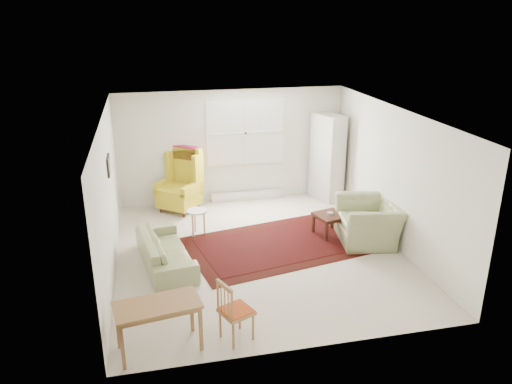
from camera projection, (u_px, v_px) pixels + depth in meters
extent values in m
cube|color=beige|center=(260.00, 252.00, 8.94)|extent=(5.00, 5.50, 0.01)
cube|color=white|center=(260.00, 114.00, 8.08)|extent=(5.00, 5.50, 0.01)
cube|color=silver|center=(232.00, 146.00, 11.03)|extent=(5.00, 0.04, 2.50)
cube|color=silver|center=(311.00, 262.00, 5.99)|extent=(5.00, 0.04, 2.50)
cube|color=silver|center=(108.00, 198.00, 8.00)|extent=(0.04, 5.50, 2.50)
cube|color=silver|center=(394.00, 177.00, 9.02)|extent=(0.04, 5.50, 2.50)
cube|color=white|center=(245.00, 133.00, 10.97)|extent=(1.72, 0.06, 1.42)
cube|color=white|center=(245.00, 133.00, 10.97)|extent=(1.60, 0.02, 1.30)
cube|color=silver|center=(246.00, 196.00, 11.42)|extent=(1.60, 0.12, 0.18)
cube|color=black|center=(109.00, 165.00, 8.32)|extent=(0.03, 0.42, 0.32)
cube|color=#9B9747|center=(110.00, 165.00, 8.33)|extent=(0.01, 0.34, 0.24)
imported|color=#848C5D|center=(165.00, 244.00, 8.41)|extent=(0.99, 1.93, 0.74)
imported|color=#848C5D|center=(369.00, 217.00, 9.25)|extent=(1.22, 1.35, 0.94)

